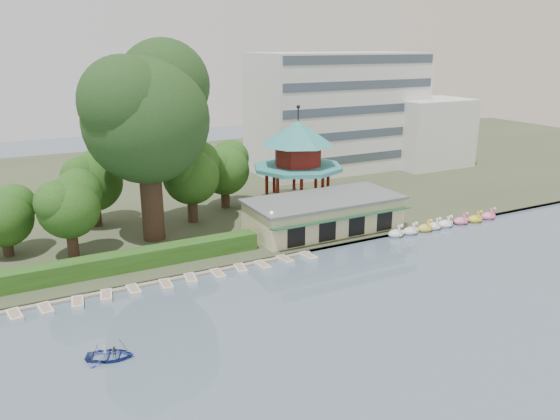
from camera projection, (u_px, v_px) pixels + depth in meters
ground_plane at (363, 334)px, 42.82m from camera, size 220.00×220.00×0.00m
shore at (170, 185)px, 86.85m from camera, size 220.00×70.00×0.40m
embankment at (266, 258)px, 57.44m from camera, size 220.00×0.60×0.30m
dock at (154, 281)px, 52.06m from camera, size 34.00×1.60×0.24m
boathouse at (324, 213)px, 65.18m from camera, size 18.60×9.39×3.90m
pavilion at (298, 155)px, 73.07m from camera, size 12.40×12.40×13.50m
office_building at (353, 115)px, 95.97m from camera, size 38.00×18.00×20.00m
hedge at (114, 263)px, 53.18m from camera, size 30.00×2.00×1.80m
lamp_post at (272, 223)px, 58.62m from camera, size 0.36×0.36×4.28m
big_tree at (147, 110)px, 58.46m from camera, size 15.03×14.00×22.12m
small_trees at (121, 184)px, 63.25m from camera, size 39.39×16.86×9.97m
swan_boats at (443, 224)px, 67.39m from camera, size 17.16×2.08×1.92m
moored_rowboats at (164, 285)px, 51.08m from camera, size 32.49×2.79×0.36m
rowboat_with_passengers at (110, 353)px, 39.26m from camera, size 5.70×4.95×2.01m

